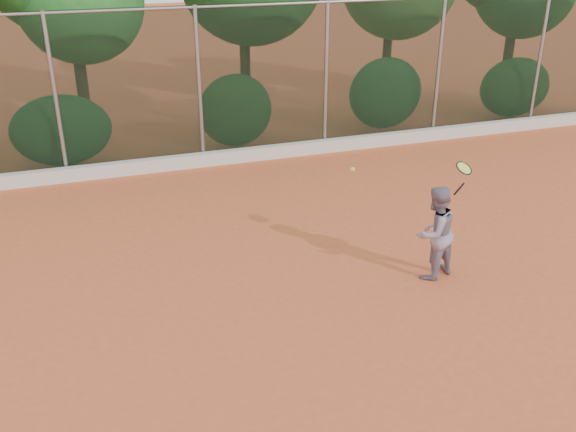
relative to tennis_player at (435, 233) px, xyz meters
name	(u,v)px	position (x,y,z in m)	size (l,w,h in m)	color
ground	(312,327)	(-2.27, -0.73, -0.75)	(80.00, 80.00, 0.00)	#CB5A30
concrete_curb	(205,159)	(-2.27, 6.09, -0.60)	(24.00, 0.20, 0.30)	beige
tennis_player	(435,233)	(0.00, 0.00, 0.00)	(0.73, 0.57, 1.50)	gray
chainlink_fence	(199,83)	(-2.27, 6.27, 1.11)	(24.09, 0.09, 3.50)	black
tennis_racket	(463,171)	(0.28, -0.15, 1.03)	(0.34, 0.32, 0.55)	black
tennis_ball_in_flight	(352,169)	(-1.20, 0.48, 1.01)	(0.07, 0.07, 0.07)	#C9D831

